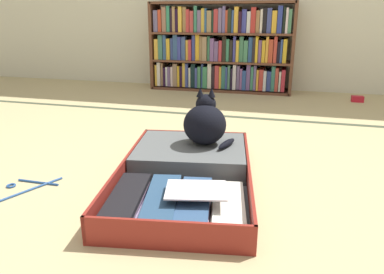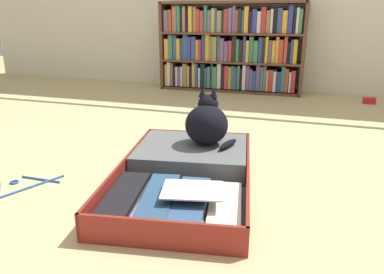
# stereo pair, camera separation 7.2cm
# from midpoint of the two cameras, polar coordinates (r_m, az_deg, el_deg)

# --- Properties ---
(ground_plane) EXTENTS (10.00, 10.00, 0.00)m
(ground_plane) POSITION_cam_midpoint_polar(r_m,az_deg,el_deg) (1.69, -1.69, -7.31)
(ground_plane) COLOR tan
(tatami_border) EXTENTS (4.80, 0.05, 0.00)m
(tatami_border) POSITION_cam_midpoint_polar(r_m,az_deg,el_deg) (2.81, 6.48, 3.22)
(tatami_border) COLOR #3F4935
(tatami_border) RESTS_ON ground_plane
(bookshelf) EXTENTS (1.42, 0.29, 0.86)m
(bookshelf) POSITION_cam_midpoint_polar(r_m,az_deg,el_deg) (3.76, 6.53, 13.53)
(bookshelf) COLOR brown
(bookshelf) RESTS_ON ground_plane
(open_suitcase) EXTENTS (0.72, 1.04, 0.11)m
(open_suitcase) POSITION_cam_midpoint_polar(r_m,az_deg,el_deg) (1.72, 0.28, -5.13)
(open_suitcase) COLOR maroon
(open_suitcase) RESTS_ON ground_plane
(black_cat) EXTENTS (0.28, 0.24, 0.28)m
(black_cat) POSITION_cam_midpoint_polar(r_m,az_deg,el_deg) (1.85, 3.49, 2.13)
(black_cat) COLOR black
(black_cat) RESTS_ON open_suitcase
(clothes_hanger) EXTENTS (0.25, 0.35, 0.01)m
(clothes_hanger) POSITION_cam_midpoint_polar(r_m,az_deg,el_deg) (1.81, -24.03, -7.06)
(clothes_hanger) COLOR #295397
(clothes_hanger) RESTS_ON ground_plane
(small_red_pouch) EXTENTS (0.10, 0.07, 0.05)m
(small_red_pouch) POSITION_cam_midpoint_polar(r_m,az_deg,el_deg) (3.58, 26.40, 5.09)
(small_red_pouch) COLOR red
(small_red_pouch) RESTS_ON ground_plane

